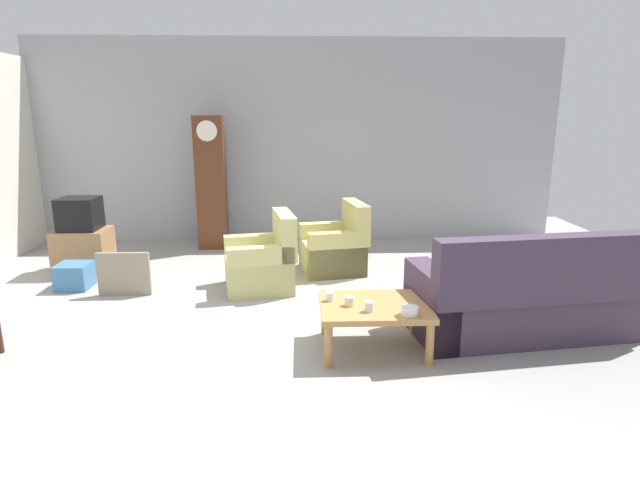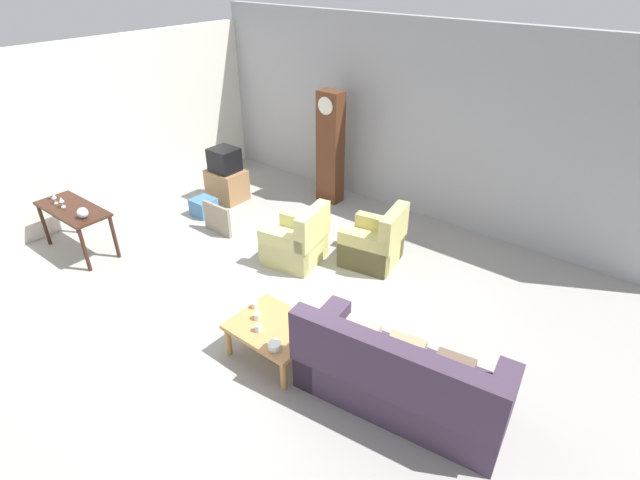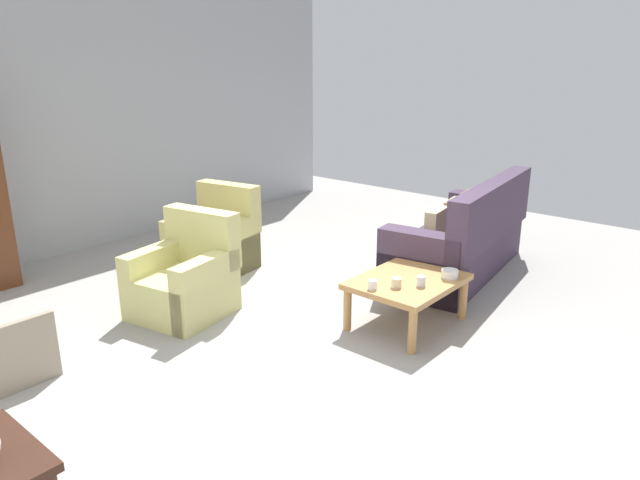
% 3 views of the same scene
% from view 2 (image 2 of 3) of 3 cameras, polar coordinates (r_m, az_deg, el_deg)
% --- Properties ---
extents(ground_plane, '(10.40, 10.40, 0.00)m').
position_cam_2_polar(ground_plane, '(6.55, -5.71, -7.49)').
color(ground_plane, '#999691').
extents(garage_door_wall, '(8.40, 0.16, 3.20)m').
position_cam_2_polar(garage_door_wall, '(8.46, 11.18, 13.38)').
color(garage_door_wall, '#9EA0A5').
rests_on(garage_door_wall, ground_plane).
extents(pegboard_wall_left, '(0.12, 6.40, 2.88)m').
position_cam_2_polar(pegboard_wall_left, '(9.23, -24.05, 11.74)').
color(pegboard_wall_left, silver).
rests_on(pegboard_wall_left, ground_plane).
extents(couch_floral, '(2.20, 1.15, 1.04)m').
position_cam_2_polar(couch_floral, '(5.12, 9.27, -15.73)').
color(couch_floral, '#423347').
rests_on(couch_floral, ground_plane).
extents(armchair_olive_near, '(0.92, 0.89, 0.92)m').
position_cam_2_polar(armchair_olive_near, '(7.24, -2.72, -0.37)').
color(armchair_olive_near, '#CCC67A').
rests_on(armchair_olive_near, ground_plane).
extents(armchair_olive_far, '(0.91, 0.89, 0.92)m').
position_cam_2_polar(armchair_olive_far, '(7.24, 6.39, -0.51)').
color(armchair_olive_far, tan).
rests_on(armchair_olive_far, ground_plane).
extents(coffee_table_wood, '(0.96, 0.76, 0.43)m').
position_cam_2_polar(coffee_table_wood, '(5.60, -5.38, -10.38)').
color(coffee_table_wood, '#B27F47').
rests_on(coffee_table_wood, ground_plane).
extents(console_table_dark, '(1.30, 0.56, 0.74)m').
position_cam_2_polar(console_table_dark, '(8.20, -26.81, 2.72)').
color(console_table_dark, '#381E14').
rests_on(console_table_dark, ground_plane).
extents(grandfather_clock, '(0.44, 0.30, 2.02)m').
position_cam_2_polar(grandfather_clock, '(8.83, 1.21, 10.68)').
color(grandfather_clock, '#562D19').
rests_on(grandfather_clock, ground_plane).
extents(tv_stand_cabinet, '(0.68, 0.52, 0.57)m').
position_cam_2_polar(tv_stand_cabinet, '(9.31, -10.81, 6.36)').
color(tv_stand_cabinet, '#997047').
rests_on(tv_stand_cabinet, ground_plane).
extents(tv_crt, '(0.48, 0.44, 0.42)m').
position_cam_2_polar(tv_crt, '(9.12, -11.11, 9.19)').
color(tv_crt, black).
rests_on(tv_crt, tv_stand_cabinet).
extents(framed_picture_leaning, '(0.60, 0.05, 0.51)m').
position_cam_2_polar(framed_picture_leaning, '(8.17, -11.93, 2.42)').
color(framed_picture_leaning, gray).
rests_on(framed_picture_leaning, ground_plane).
extents(storage_box_blue, '(0.37, 0.37, 0.30)m').
position_cam_2_polar(storage_box_blue, '(8.86, -13.41, 3.80)').
color(storage_box_blue, teal).
rests_on(storage_box_blue, ground_plane).
extents(glass_dome_cloche, '(0.16, 0.16, 0.16)m').
position_cam_2_polar(glass_dome_cloche, '(7.74, -25.98, 2.87)').
color(glass_dome_cloche, silver).
rests_on(glass_dome_cloche, console_table_dark).
extents(cup_white_porcelain, '(0.08, 0.08, 0.08)m').
position_cam_2_polar(cup_white_porcelain, '(5.81, -7.60, -7.54)').
color(cup_white_porcelain, white).
rests_on(cup_white_porcelain, coffee_table_wood).
extents(cup_blue_rimmed, '(0.07, 0.07, 0.09)m').
position_cam_2_polar(cup_blue_rimmed, '(5.48, -7.25, -10.15)').
color(cup_blue_rimmed, silver).
rests_on(cup_blue_rimmed, coffee_table_wood).
extents(cup_cream_tall, '(0.09, 0.09, 0.08)m').
position_cam_2_polar(cup_cream_tall, '(5.65, -7.34, -8.79)').
color(cup_cream_tall, beige).
rests_on(cup_cream_tall, coffee_table_wood).
extents(bowl_white_stacked, '(0.14, 0.14, 0.07)m').
position_cam_2_polar(bowl_white_stacked, '(5.26, -5.33, -12.20)').
color(bowl_white_stacked, white).
rests_on(bowl_white_stacked, coffee_table_wood).
extents(wine_glass_tall, '(0.06, 0.06, 0.21)m').
position_cam_2_polar(wine_glass_tall, '(8.53, -28.88, 5.01)').
color(wine_glass_tall, silver).
rests_on(wine_glass_tall, console_table_dark).
extents(wine_glass_mid, '(0.06, 0.06, 0.17)m').
position_cam_2_polar(wine_glass_mid, '(8.36, -28.61, 4.43)').
color(wine_glass_mid, silver).
rests_on(wine_glass_mid, console_table_dark).
extents(wine_glass_short, '(0.07, 0.07, 0.17)m').
position_cam_2_polar(wine_glass_short, '(8.19, -27.95, 4.08)').
color(wine_glass_short, silver).
rests_on(wine_glass_short, console_table_dark).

